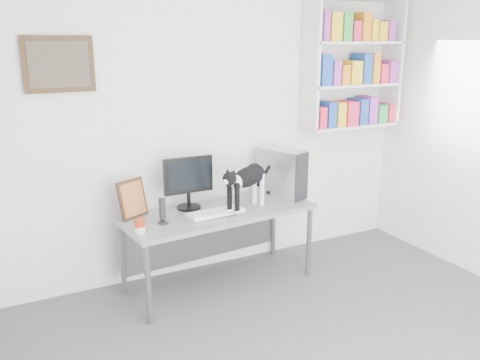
# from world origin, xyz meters

# --- Properties ---
(room) EXTENTS (4.01, 4.01, 2.70)m
(room) POSITION_xyz_m (0.00, 0.00, 1.35)
(room) COLOR #4D4E52
(room) RESTS_ON ground
(bookshelf) EXTENTS (1.03, 0.28, 1.24)m
(bookshelf) POSITION_xyz_m (1.40, 1.85, 1.85)
(bookshelf) COLOR silver
(bookshelf) RESTS_ON room
(wall_art) EXTENTS (0.52, 0.04, 0.42)m
(wall_art) POSITION_xyz_m (-1.30, 1.97, 1.90)
(wall_art) COLOR #422815
(wall_art) RESTS_ON room
(desk) EXTENTS (1.69, 0.78, 0.68)m
(desk) POSITION_xyz_m (-0.17, 1.58, 0.34)
(desk) COLOR gray
(desk) RESTS_ON room
(monitor) EXTENTS (0.43, 0.21, 0.46)m
(monitor) POSITION_xyz_m (-0.37, 1.76, 0.91)
(monitor) COLOR black
(monitor) RESTS_ON desk
(keyboard) EXTENTS (0.50, 0.23, 0.04)m
(keyboard) POSITION_xyz_m (-0.24, 1.50, 0.70)
(keyboard) COLOR white
(keyboard) RESTS_ON desk
(pc_tower) EXTENTS (0.34, 0.48, 0.44)m
(pc_tower) POSITION_xyz_m (0.52, 1.69, 0.90)
(pc_tower) COLOR silver
(pc_tower) RESTS_ON desk
(speaker) EXTENTS (0.12, 0.12, 0.21)m
(speaker) POSITION_xyz_m (-0.69, 1.51, 0.79)
(speaker) COLOR black
(speaker) RESTS_ON desk
(leaning_print) EXTENTS (0.28, 0.21, 0.32)m
(leaning_print) POSITION_xyz_m (-0.86, 1.76, 0.84)
(leaning_print) COLOR #422815
(leaning_print) RESTS_ON desk
(soup_can) EXTENTS (0.09, 0.09, 0.11)m
(soup_can) POSITION_xyz_m (-0.92, 1.37, 0.74)
(soup_can) COLOR #B02C0F
(soup_can) RESTS_ON desk
(cat) EXTENTS (0.63, 0.46, 0.39)m
(cat) POSITION_xyz_m (0.05, 1.49, 0.88)
(cat) COLOR black
(cat) RESTS_ON desk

